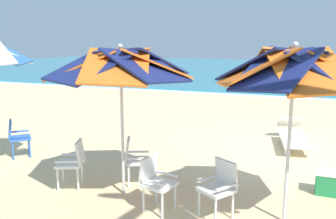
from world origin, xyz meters
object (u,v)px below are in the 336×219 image
plastic_chair_2 (135,158)px  plastic_chair_6 (17,136)px  plastic_chair_1 (156,180)px  plastic_chair_3 (73,161)px  beach_umbrella_0 (294,69)px  cooler_box (331,183)px  plastic_chair_0 (220,185)px  sun_lounger_1 (293,135)px  beach_umbrella_1 (121,65)px

plastic_chair_2 → plastic_chair_6: bearing=172.3°
plastic_chair_1 → plastic_chair_3: 1.76m
beach_umbrella_0 → cooler_box: 2.49m
plastic_chair_0 → plastic_chair_6: bearing=167.4°
sun_lounger_1 → plastic_chair_3: bearing=-130.8°
cooler_box → plastic_chair_6: bearing=-176.8°
beach_umbrella_1 → plastic_chair_0: bearing=-6.4°
plastic_chair_2 → cooler_box: plastic_chair_2 is taller
plastic_chair_1 → plastic_chair_3: bearing=170.4°
plastic_chair_3 → plastic_chair_6: same height
sun_lounger_1 → cooler_box: sun_lounger_1 is taller
beach_umbrella_0 → plastic_chair_0: size_ratio=3.00×
beach_umbrella_1 → sun_lounger_1: size_ratio=1.16×
cooler_box → beach_umbrella_1: bearing=-159.1°
beach_umbrella_0 → plastic_chair_0: beach_umbrella_0 is taller
beach_umbrella_0 → plastic_chair_2: (-2.67, 0.49, -1.73)m
beach_umbrella_0 → beach_umbrella_1: (-2.65, 0.00, 0.00)m
plastic_chair_6 → beach_umbrella_0: bearing=-8.9°
beach_umbrella_0 → plastic_chair_1: 2.59m
plastic_chair_0 → plastic_chair_2: bearing=158.9°
plastic_chair_3 → plastic_chair_6: bearing=156.6°
plastic_chair_2 → cooler_box: (3.36, 0.79, -0.30)m
plastic_chair_1 → cooler_box: plastic_chair_1 is taller
plastic_chair_1 → plastic_chair_2: same height
beach_umbrella_0 → plastic_chair_6: bearing=171.1°
plastic_chair_0 → beach_umbrella_1: (-1.72, 0.19, 1.73)m
plastic_chair_1 → cooler_box: bearing=32.3°
plastic_chair_0 → beach_umbrella_1: bearing=173.6°
beach_umbrella_1 → plastic_chair_2: 1.79m
beach_umbrella_1 → plastic_chair_6: 3.77m
beach_umbrella_0 → plastic_chair_6: beach_umbrella_0 is taller
plastic_chair_0 → sun_lounger_1: 4.41m
plastic_chair_2 → plastic_chair_1: bearing=-46.9°
plastic_chair_3 → plastic_chair_1: bearing=-9.6°
sun_lounger_1 → cooler_box: bearing=-75.9°
beach_umbrella_0 → cooler_box: bearing=61.7°
beach_umbrella_1 → plastic_chair_3: size_ratio=2.96×
beach_umbrella_0 → plastic_chair_3: size_ratio=3.00×
plastic_chair_0 → cooler_box: plastic_chair_0 is taller
plastic_chair_1 → sun_lounger_1: (1.87, 4.47, -0.22)m
plastic_chair_0 → beach_umbrella_1: size_ratio=0.34×
plastic_chair_2 → sun_lounger_1: plastic_chair_2 is taller
plastic_chair_0 → plastic_chair_3: same height
plastic_chair_2 → plastic_chair_3: bearing=-150.5°
beach_umbrella_0 → cooler_box: size_ratio=5.19×
plastic_chair_3 → plastic_chair_6: (-2.24, 0.97, 0.00)m
beach_umbrella_0 → beach_umbrella_1: 2.65m
beach_umbrella_0 → cooler_box: (0.69, 1.28, -2.02)m
plastic_chair_0 → plastic_chair_6: (-4.94, 1.10, 0.00)m
beach_umbrella_1 → plastic_chair_1: (0.75, -0.35, -1.73)m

